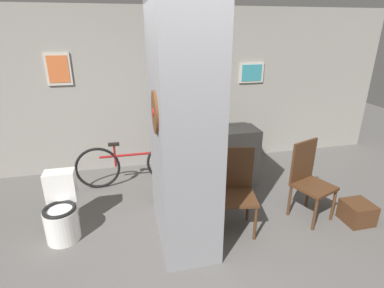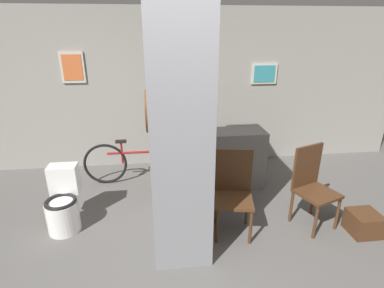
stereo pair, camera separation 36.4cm
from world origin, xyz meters
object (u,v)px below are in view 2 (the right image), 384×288
Objects in this scene: bicycle at (140,161)px; chair_near_pillar at (234,189)px; toilet at (63,204)px; chair_by_doorway at (312,184)px; bottle_tall at (197,125)px.

chair_near_pillar is at bearing -49.82° from bicycle.
toilet is 0.43× the size of bicycle.
bottle_tall is (-1.26, 1.01, 0.46)m from chair_by_doorway.
bottle_tall reaches higher than chair_by_doorway.
chair_near_pillar is at bearing 160.42° from chair_by_doorway.
bicycle is (-1.13, 1.34, -0.19)m from chair_near_pillar.
bicycle is (0.87, 1.06, 0.03)m from toilet.
chair_by_doorway is (0.97, 0.02, 0.00)m from chair_near_pillar.
toilet is at bearing -177.51° from chair_near_pillar.
bottle_tall is (1.71, 0.76, 0.68)m from toilet.
toilet is 1.99m from bottle_tall.
chair_by_doorway is 1.68m from bottle_tall.
chair_by_doorway is 2.94× the size of bottle_tall.
bottle_tall is (-0.29, 1.03, 0.46)m from chair_near_pillar.
toilet is 0.75× the size of chair_near_pillar.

